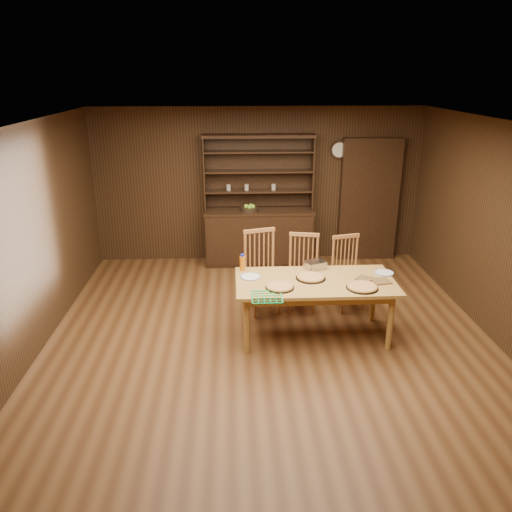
{
  "coord_description": "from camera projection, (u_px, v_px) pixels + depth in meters",
  "views": [
    {
      "loc": [
        -0.44,
        -5.35,
        3.13
      ],
      "look_at": [
        -0.16,
        0.4,
        0.99
      ],
      "focal_mm": 35.0,
      "sensor_mm": 36.0,
      "label": 1
    }
  ],
  "objects": [
    {
      "name": "chair_right",
      "position": [
        347.0,
        270.0,
        6.91
      ],
      "size": [
        0.51,
        0.49,
        1.02
      ],
      "rotation": [
        0.0,
        0.0,
        0.25
      ],
      "color": "#C07241",
      "rests_on": "floor"
    },
    {
      "name": "pot_holder_a",
      "position": [
        381.0,
        281.0,
        5.99
      ],
      "size": [
        0.23,
        0.23,
        0.02
      ],
      "primitive_type": "cube",
      "rotation": [
        0.0,
        0.0,
        0.17
      ],
      "color": "maroon",
      "rests_on": "dining_table"
    },
    {
      "name": "plate_left",
      "position": [
        250.0,
        277.0,
        6.12
      ],
      "size": [
        0.25,
        0.25,
        0.02
      ],
      "color": "silver",
      "rests_on": "dining_table"
    },
    {
      "name": "fruit_bowl",
      "position": [
        249.0,
        208.0,
        8.29
      ],
      "size": [
        0.28,
        0.28,
        0.12
      ],
      "color": "black",
      "rests_on": "china_hutch"
    },
    {
      "name": "chair_left",
      "position": [
        262.0,
        268.0,
        6.79
      ],
      "size": [
        0.57,
        0.56,
        1.14
      ],
      "rotation": [
        0.0,
        0.0,
        0.28
      ],
      "color": "#C07241",
      "rests_on": "floor"
    },
    {
      "name": "floor",
      "position": [
        271.0,
        342.0,
        6.12
      ],
      "size": [
        6.0,
        6.0,
        0.0
      ],
      "primitive_type": "plane",
      "color": "brown",
      "rests_on": "ground"
    },
    {
      "name": "foil_dish",
      "position": [
        315.0,
        265.0,
        6.38
      ],
      "size": [
        0.3,
        0.26,
        0.1
      ],
      "primitive_type": "cube",
      "rotation": [
        0.0,
        0.0,
        0.39
      ],
      "color": "silver",
      "rests_on": "dining_table"
    },
    {
      "name": "doorway",
      "position": [
        369.0,
        200.0,
        8.56
      ],
      "size": [
        1.0,
        0.18,
        2.1
      ],
      "primitive_type": "cube",
      "color": "#311C10",
      "rests_on": "floor"
    },
    {
      "name": "juice_bottle",
      "position": [
        242.0,
        263.0,
        6.31
      ],
      "size": [
        0.07,
        0.07,
        0.22
      ],
      "color": "orange",
      "rests_on": "dining_table"
    },
    {
      "name": "pizza_right",
      "position": [
        362.0,
        287.0,
        5.81
      ],
      "size": [
        0.37,
        0.37,
        0.04
      ],
      "color": "black",
      "rests_on": "dining_table"
    },
    {
      "name": "pot_holder_b",
      "position": [
        365.0,
        279.0,
        6.07
      ],
      "size": [
        0.26,
        0.26,
        0.01
      ],
      "primitive_type": "cube",
      "rotation": [
        0.0,
        0.0,
        -0.7
      ],
      "color": "maroon",
      "rests_on": "dining_table"
    },
    {
      "name": "plate_right",
      "position": [
        384.0,
        273.0,
        6.24
      ],
      "size": [
        0.24,
        0.24,
        0.02
      ],
      "color": "silver",
      "rests_on": "dining_table"
    },
    {
      "name": "china_hutch",
      "position": [
        259.0,
        229.0,
        8.49
      ],
      "size": [
        1.84,
        0.52,
        2.17
      ],
      "color": "#311C10",
      "rests_on": "floor"
    },
    {
      "name": "pizza_center",
      "position": [
        311.0,
        277.0,
        6.08
      ],
      "size": [
        0.36,
        0.36,
        0.04
      ],
      "color": "black",
      "rests_on": "dining_table"
    },
    {
      "name": "room_shell",
      "position": [
        272.0,
        219.0,
        5.57
      ],
      "size": [
        6.0,
        6.0,
        6.0
      ],
      "color": "white",
      "rests_on": "floor"
    },
    {
      "name": "cooling_rack",
      "position": [
        267.0,
        297.0,
        5.58
      ],
      "size": [
        0.38,
        0.38,
        0.02
      ],
      "primitive_type": null,
      "rotation": [
        0.0,
        0.0,
        0.15
      ],
      "color": "#0DAD50",
      "rests_on": "dining_table"
    },
    {
      "name": "dining_table",
      "position": [
        315.0,
        287.0,
        6.06
      ],
      "size": [
        1.92,
        0.96,
        0.75
      ],
      "color": "#C79245",
      "rests_on": "floor"
    },
    {
      "name": "wall_clock",
      "position": [
        339.0,
        150.0,
        8.29
      ],
      "size": [
        0.3,
        0.05,
        0.3
      ],
      "color": "#311C10",
      "rests_on": "room_shell"
    },
    {
      "name": "chair_center",
      "position": [
        303.0,
        269.0,
        6.89
      ],
      "size": [
        0.51,
        0.49,
        1.06
      ],
      "rotation": [
        0.0,
        0.0,
        -0.2
      ],
      "color": "#C07241",
      "rests_on": "floor"
    },
    {
      "name": "pizza_left",
      "position": [
        280.0,
        287.0,
        5.81
      ],
      "size": [
        0.34,
        0.34,
        0.04
      ],
      "color": "black",
      "rests_on": "dining_table"
    }
  ]
}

